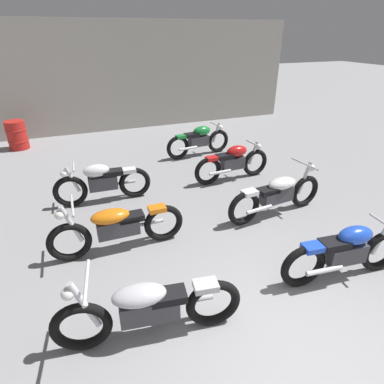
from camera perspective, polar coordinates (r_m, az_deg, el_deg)
ground_plane at (r=4.08m, az=19.70°, el=-27.43°), size 60.00×60.00×0.00m
back_wall at (r=11.90m, az=-12.89°, el=19.46°), size 12.92×0.24×3.60m
motorcycle_left_row_0 at (r=3.82m, az=-7.84°, el=-19.80°), size 2.16×0.68×0.97m
motorcycle_left_row_1 at (r=5.21m, az=-13.28°, el=-6.00°), size 2.17×0.68×0.97m
motorcycle_left_row_2 at (r=6.78m, az=-15.79°, el=1.80°), size 1.97×0.48×0.88m
motorcycle_right_row_0 at (r=5.02m, az=25.90°, el=-9.56°), size 1.97×0.48×0.88m
motorcycle_right_row_1 at (r=6.26m, az=15.04°, el=-0.33°), size 2.17×0.68×0.97m
motorcycle_right_row_2 at (r=7.59m, az=7.35°, el=5.38°), size 1.97×0.48×0.88m
motorcycle_right_row_3 at (r=9.12m, az=1.26°, el=9.31°), size 1.97×0.51×0.88m
oil_drum at (r=11.04m, az=-28.90°, el=8.94°), size 0.59×0.59×0.85m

